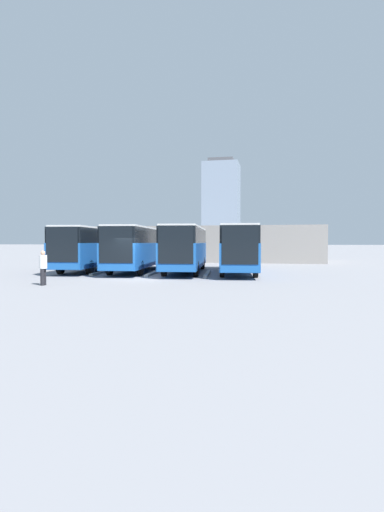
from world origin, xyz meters
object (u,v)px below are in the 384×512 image
bus_2 (137,247)px  bus_3 (92,247)px  bus_0 (237,247)px  bus_1 (186,247)px  pedestrian (43,267)px

bus_2 → bus_3: (3.83, -0.29, 0.00)m
bus_0 → bus_3: bearing=-7.9°
bus_0 → bus_2: (7.66, 0.05, 0.00)m
bus_1 → pedestrian: (5.31, 10.14, -0.90)m
bus_3 → bus_1: bearing=170.8°
bus_2 → pedestrian: bearing=75.0°
bus_0 → pedestrian: 13.75m
pedestrian → bus_3: bearing=-175.5°
bus_0 → bus_1: 3.83m
bus_2 → pedestrian: 10.33m
bus_0 → pedestrian: size_ratio=6.45×
pedestrian → bus_0: bearing=130.1°
bus_1 → bus_2: same height
bus_0 → bus_1: size_ratio=1.00×
bus_2 → bus_3: bearing=-11.1°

